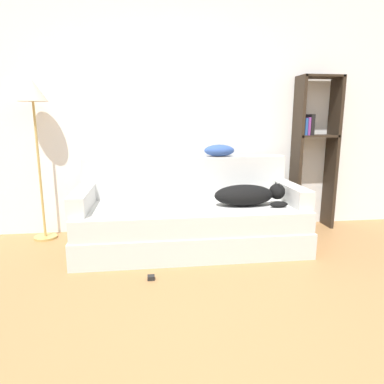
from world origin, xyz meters
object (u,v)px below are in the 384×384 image
Objects in this scene: couch at (191,227)px; dog at (248,195)px; bookshelf at (314,145)px; power_adapter at (151,278)px; throw_pillow at (219,150)px; laptop at (191,207)px; floor_lamp at (33,104)px.

dog reaches higher than couch.
power_adapter is (-1.89, -1.16, -0.95)m from bookshelf.
dog is 1.19m from bookshelf.
bookshelf reaches higher than couch.
bookshelf reaches higher than throw_pillow.
couch is at bearing -161.12° from bookshelf.
couch is at bearing 94.15° from laptop.
laptop is at bearing 55.18° from power_adapter.
couch reaches higher than power_adapter.
laptop is at bearing -97.77° from couch.
bookshelf is at bearing 33.78° from laptop.
throw_pillow is at bearing 47.54° from couch.
floor_lamp reaches higher than laptop.
couch is at bearing -17.28° from floor_lamp.
couch is 38.32× the size of power_adapter.
throw_pillow is 1.93m from floor_lamp.
floor_lamp is at bearing 177.54° from throw_pillow.
power_adapter is at bearing -148.39° from bookshelf.
bookshelf is 2.41m from power_adapter.
dog is 0.64m from throw_pillow.
bookshelf is at bearing 5.95° from throw_pillow.
couch is 3.12× the size of dog.
throw_pillow reaches higher than couch.
bookshelf is at bearing 31.61° from power_adapter.
throw_pillow is at bearing -2.46° from floor_lamp.
couch is 0.25m from laptop.
dog is 1.97× the size of laptop.
floor_lamp is at bearing -179.29° from bookshelf.
throw_pillow is 5.67× the size of power_adapter.
dog is 0.57m from laptop.
laptop reaches higher than couch.
bookshelf reaches higher than floor_lamp.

